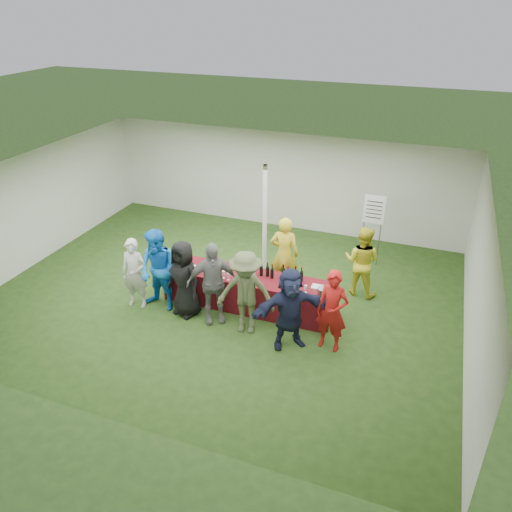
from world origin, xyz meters
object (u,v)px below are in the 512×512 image
at_px(customer_2, 184,279).
at_px(customer_6, 332,311).
at_px(customer_5, 290,309).
at_px(staff_back, 362,261).
at_px(customer_4, 246,293).
at_px(customer_1, 159,271).
at_px(wine_list_sign, 374,215).
at_px(staff_pourer, 284,254).
at_px(dump_bucket, 323,292).
at_px(customer_3, 212,283).
at_px(customer_0, 135,273).
at_px(serving_table, 247,291).

relative_size(customer_2, customer_6, 1.01).
height_order(customer_5, customer_6, customer_5).
xyz_separation_m(staff_back, customer_4, (-1.84, -2.19, 0.07)).
bearing_deg(customer_2, customer_1, -162.51).
bearing_deg(wine_list_sign, staff_pourer, -131.12).
xyz_separation_m(dump_bucket, customer_5, (-0.43, -0.74, -0.02)).
xyz_separation_m(staff_back, customer_5, (-0.91, -2.33, 0.02)).
relative_size(customer_2, customer_5, 1.01).
bearing_deg(customer_1, staff_back, 38.01).
bearing_deg(customer_4, customer_3, 162.41).
distance_m(customer_0, customer_5, 3.46).
bearing_deg(customer_1, customer_0, -160.17).
height_order(wine_list_sign, customer_0, wine_list_sign).
height_order(wine_list_sign, customer_1, wine_list_sign).
xyz_separation_m(customer_4, customer_6, (1.67, 0.07, -0.06)).
bearing_deg(serving_table, customer_0, -160.49).
distance_m(dump_bucket, staff_pourer, 1.66).
xyz_separation_m(customer_2, customer_3, (0.64, -0.02, 0.05)).
bearing_deg(customer_3, wine_list_sign, 22.46).
bearing_deg(customer_0, staff_pourer, 25.88).
xyz_separation_m(dump_bucket, customer_4, (-1.36, -0.61, 0.04)).
height_order(customer_3, customer_4, customer_3).
distance_m(staff_back, customer_6, 2.13).
height_order(customer_3, customer_5, customer_3).
distance_m(staff_pourer, customer_4, 1.80).
distance_m(serving_table, customer_2, 1.38).
relative_size(staff_pourer, staff_back, 1.09).
bearing_deg(staff_pourer, customer_4, 77.87).
distance_m(customer_2, customer_3, 0.65).
bearing_deg(customer_4, customer_5, -17.64).
bearing_deg(customer_4, customer_2, 165.26).
bearing_deg(serving_table, customer_1, -157.69).
height_order(staff_pourer, customer_2, staff_pourer).
height_order(staff_pourer, customer_5, staff_pourer).
distance_m(staff_back, customer_0, 4.87).
distance_m(dump_bucket, staff_back, 1.66).
distance_m(serving_table, customer_4, 1.01).
bearing_deg(customer_4, staff_pourer, 74.12).
bearing_deg(customer_4, wine_list_sign, 54.09).
relative_size(serving_table, customer_6, 2.20).
bearing_deg(customer_3, customer_5, -39.69).
xyz_separation_m(serving_table, customer_5, (1.23, -0.96, 0.45)).
distance_m(serving_table, customer_6, 2.16).
height_order(wine_list_sign, customer_2, wine_list_sign).
bearing_deg(customer_5, customer_4, 136.16).
relative_size(customer_4, customer_6, 1.07).
height_order(customer_0, customer_2, customer_2).
height_order(dump_bucket, customer_3, customer_3).
xyz_separation_m(customer_0, customer_3, (1.76, 0.07, 0.10)).
bearing_deg(customer_0, staff_back, 19.45).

